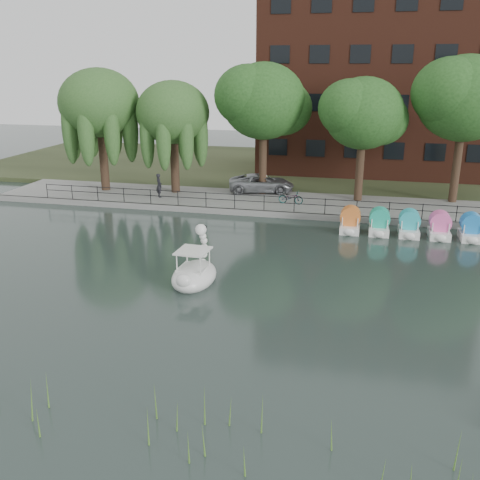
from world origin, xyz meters
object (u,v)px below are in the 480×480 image
(minivan, at_px, (261,182))
(pedestrian, at_px, (159,184))
(bicycle, at_px, (291,197))
(swan_boat, at_px, (195,271))

(minivan, bearing_deg, pedestrian, 103.28)
(minivan, height_order, pedestrian, pedestrian)
(bicycle, bearing_deg, minivan, 46.55)
(minivan, distance_m, pedestrian, 7.65)
(bicycle, bearing_deg, swan_boat, 175.84)
(bicycle, height_order, pedestrian, pedestrian)
(swan_boat, bearing_deg, pedestrian, 120.33)
(bicycle, xyz_separation_m, pedestrian, (-9.58, -0.16, 0.49))
(minivan, distance_m, bicycle, 4.10)
(minivan, xyz_separation_m, bicycle, (2.66, -3.11, -0.28))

